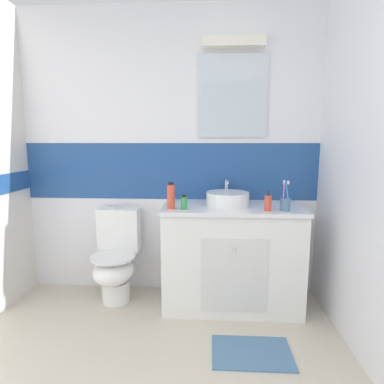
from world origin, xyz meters
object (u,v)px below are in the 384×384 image
at_px(toilet, 116,258).
at_px(mouthwash_bottle, 171,196).
at_px(sink_basin, 228,198).
at_px(soap_dispenser, 268,203).
at_px(lotion_bottle_short, 184,202).
at_px(toothbrush_cup, 285,203).

relative_size(toilet, mouthwash_bottle, 3.84).
bearing_deg(sink_basin, soap_dispenser, -33.90).
relative_size(sink_basin, soap_dispenser, 2.51).
xyz_separation_m(mouthwash_bottle, lotion_bottle_short, (0.10, -0.01, -0.05)).
height_order(sink_basin, mouthwash_bottle, mouthwash_bottle).
bearing_deg(mouthwash_bottle, toothbrush_cup, -1.19).
height_order(toilet, mouthwash_bottle, mouthwash_bottle).
bearing_deg(lotion_bottle_short, mouthwash_bottle, 175.69).
height_order(sink_basin, toilet, sink_basin).
bearing_deg(toilet, soap_dispenser, -9.63).
height_order(toothbrush_cup, soap_dispenser, toothbrush_cup).
bearing_deg(lotion_bottle_short, toothbrush_cup, -0.78).
relative_size(sink_basin, lotion_bottle_short, 3.42).
bearing_deg(toilet, mouthwash_bottle, -19.53).
bearing_deg(toothbrush_cup, mouthwash_bottle, 178.81).
bearing_deg(soap_dispenser, toilet, 170.37).
bearing_deg(lotion_bottle_short, soap_dispenser, -2.12).
relative_size(toilet, soap_dispenser, 5.11).
distance_m(toothbrush_cup, soap_dispenser, 0.13).
bearing_deg(sink_basin, mouthwash_bottle, -159.67).
relative_size(sink_basin, toilet, 0.49).
xyz_separation_m(toilet, toothbrush_cup, (1.37, -0.20, 0.54)).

